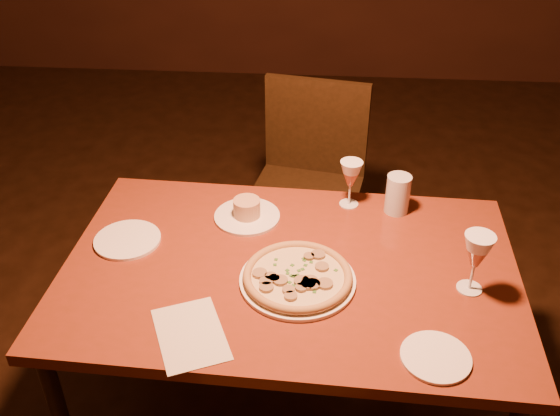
{
  "coord_description": "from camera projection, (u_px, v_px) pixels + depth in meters",
  "views": [
    {
      "loc": [
        0.34,
        -1.25,
        1.91
      ],
      "look_at": [
        0.22,
        0.24,
        0.9
      ],
      "focal_mm": 40.0,
      "sensor_mm": 36.0,
      "label": 1
    }
  ],
  "objects": [
    {
      "name": "dining_table",
      "position": [
        290.0,
        282.0,
        1.9
      ],
      "size": [
        1.38,
        0.92,
        0.72
      ],
      "rotation": [
        0.0,
        0.0,
        -0.04
      ],
      "color": "maroon",
      "rests_on": "floor"
    },
    {
      "name": "chair_far",
      "position": [
        308.0,
        180.0,
        2.66
      ],
      "size": [
        0.52,
        0.52,
        0.92
      ],
      "rotation": [
        0.0,
        0.0,
        -0.18
      ],
      "color": "black",
      "rests_on": "floor"
    },
    {
      "name": "pizza_plate",
      "position": [
        298.0,
        277.0,
        1.79
      ],
      "size": [
        0.34,
        0.34,
        0.04
      ],
      "color": "white",
      "rests_on": "dining_table"
    },
    {
      "name": "ramekin_saucer",
      "position": [
        247.0,
        212.0,
        2.06
      ],
      "size": [
        0.22,
        0.22,
        0.07
      ],
      "color": "white",
      "rests_on": "dining_table"
    },
    {
      "name": "wine_glass_far",
      "position": [
        350.0,
        184.0,
        2.09
      ],
      "size": [
        0.08,
        0.08,
        0.17
      ],
      "primitive_type": null,
      "color": "#B2644A",
      "rests_on": "dining_table"
    },
    {
      "name": "wine_glass_right",
      "position": [
        475.0,
        263.0,
        1.72
      ],
      "size": [
        0.09,
        0.09,
        0.19
      ],
      "primitive_type": null,
      "color": "#B2644A",
      "rests_on": "dining_table"
    },
    {
      "name": "water_tumbler",
      "position": [
        398.0,
        194.0,
        2.07
      ],
      "size": [
        0.08,
        0.08,
        0.13
      ],
      "primitive_type": "cylinder",
      "color": "silver",
      "rests_on": "dining_table"
    },
    {
      "name": "side_plate_left",
      "position": [
        127.0,
        240.0,
        1.96
      ],
      "size": [
        0.21,
        0.21,
        0.01
      ],
      "primitive_type": "cylinder",
      "color": "white",
      "rests_on": "dining_table"
    },
    {
      "name": "side_plate_near",
      "position": [
        436.0,
        357.0,
        1.56
      ],
      "size": [
        0.18,
        0.18,
        0.01
      ],
      "primitive_type": "cylinder",
      "color": "white",
      "rests_on": "dining_table"
    },
    {
      "name": "menu_card",
      "position": [
        191.0,
        334.0,
        1.63
      ],
      "size": [
        0.25,
        0.29,
        0.0
      ],
      "primitive_type": "cube",
      "rotation": [
        0.0,
        0.0,
        0.41
      ],
      "color": "beige",
      "rests_on": "dining_table"
    }
  ]
}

